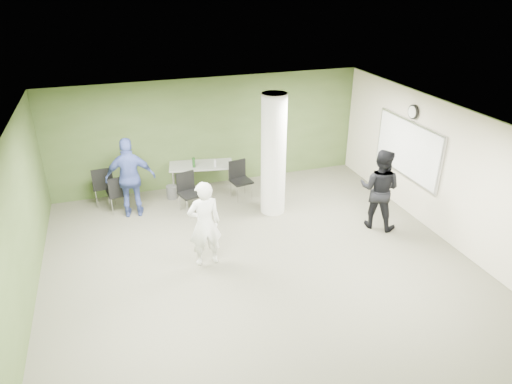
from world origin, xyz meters
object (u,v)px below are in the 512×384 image
object	(u,v)px
man_black	(379,189)
woman_white	(205,224)
folding_table	(201,166)
chair_back_left	(103,183)
man_blue	(130,178)

from	to	relation	value
man_black	woman_white	bearing A→B (deg)	48.48
folding_table	chair_back_left	distance (m)	2.38
folding_table	man_blue	xyz separation A→B (m)	(-1.75, -0.73, 0.24)
woman_white	man_black	distance (m)	3.89
man_blue	folding_table	bearing A→B (deg)	-150.22
man_black	man_blue	xyz separation A→B (m)	(-5.03, 2.19, 0.04)
chair_back_left	woman_white	distance (m)	3.65
woman_white	man_black	xyz separation A→B (m)	(3.88, 0.24, 0.03)
chair_back_left	woman_white	size ratio (longest dim) A/B	0.57
chair_back_left	man_black	xyz separation A→B (m)	(5.65, -2.93, 0.32)
folding_table	man_black	world-z (taller)	man_black
woman_white	man_black	size ratio (longest dim) A/B	0.96
folding_table	chair_back_left	world-z (taller)	folding_table
folding_table	chair_back_left	size ratio (longest dim) A/B	1.70
folding_table	man_blue	size ratio (longest dim) A/B	0.89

